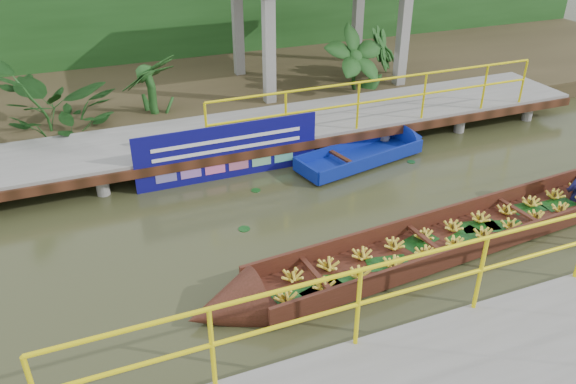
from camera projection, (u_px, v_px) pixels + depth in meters
name	position (u px, v px, depth m)	size (l,w,h in m)	color
ground	(309.00, 235.00, 9.27)	(80.00, 80.00, 0.00)	#32361B
land_strip	(198.00, 87.00, 15.24)	(30.00, 8.00, 0.45)	#322919
far_dock	(245.00, 133.00, 11.82)	(16.00, 2.06, 1.66)	gray
foliage_backdrop	(173.00, 3.00, 16.40)	(30.00, 0.80, 4.00)	#173D13
vendor_boat	(494.00, 218.00, 9.26)	(9.80, 1.73, 2.24)	#351B0E
moored_blue_boat	(387.00, 148.00, 11.95)	(3.31, 1.48, 0.77)	navy
blue_banner	(229.00, 152.00, 10.81)	(3.62, 0.04, 1.13)	#0E0C66
tropical_plants	(141.00, 82.00, 12.39)	(14.25, 1.25, 1.56)	#173D13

